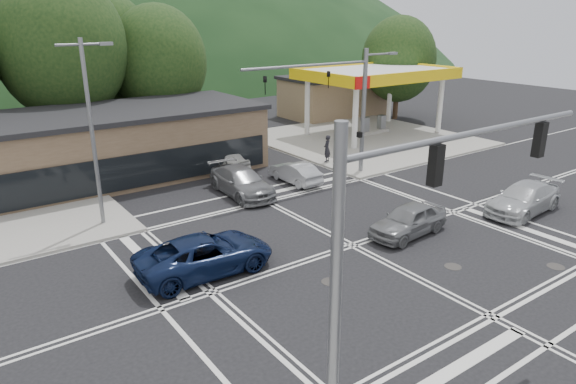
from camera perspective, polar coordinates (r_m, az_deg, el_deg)
ground at (r=23.68m, az=7.16°, el=-5.91°), size 120.00×120.00×0.00m
sidewalk_ne at (r=43.82m, az=8.46°, el=5.87°), size 16.00×16.00×0.15m
gas_station_canopy at (r=45.07m, az=9.75°, el=12.58°), size 12.32×8.34×5.75m
convenience_store at (r=54.06m, az=5.03°, el=10.46°), size 10.00×6.00×3.80m
commercial_row at (r=34.23m, az=-23.22°, el=4.11°), size 24.00×8.00×4.00m
hill_north at (r=107.09m, az=-28.11°, el=11.58°), size 252.00×126.00×140.00m
tree_n_b at (r=40.62m, az=-23.86°, el=14.50°), size 9.00×9.00×12.98m
tree_n_c at (r=42.77m, az=-14.24°, el=13.90°), size 7.60×7.60×10.87m
tree_n_e at (r=45.52m, az=-19.87°, el=14.48°), size 8.40×8.40×11.98m
tree_ne at (r=52.80m, az=12.21°, el=14.22°), size 7.20×7.20×9.99m
streetlight_nw at (r=25.87m, az=-20.91°, el=6.93°), size 2.50×0.25×9.00m
signal_mast_ne at (r=32.59m, az=6.83°, el=10.36°), size 11.65×0.30×8.00m
signal_mast_sw at (r=12.18m, az=11.93°, el=-4.69°), size 9.14×0.28×8.00m
car_blue_west at (r=21.15m, az=-9.20°, el=-6.84°), size 5.71×2.79×1.56m
car_grey_center at (r=24.99m, az=13.23°, el=-3.04°), size 4.53×2.16×1.49m
car_silver_east at (r=29.83m, az=24.71°, el=-0.66°), size 5.38×2.53×1.52m
car_queue_a at (r=31.95m, az=0.80°, el=2.19°), size 1.43×3.99×1.31m
car_queue_b at (r=34.84m, az=-7.16°, el=3.63°), size 2.09×4.50×1.49m
car_northbound at (r=29.88m, az=-5.20°, el=1.15°), size 2.46×5.48×1.56m
pedestrian at (r=36.04m, az=4.35°, el=4.83°), size 0.83×0.74×1.90m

